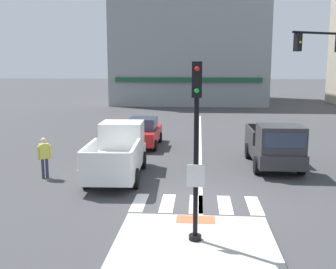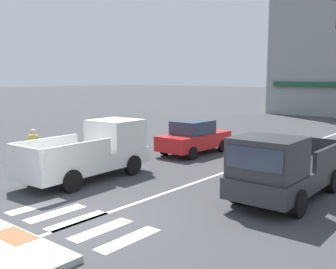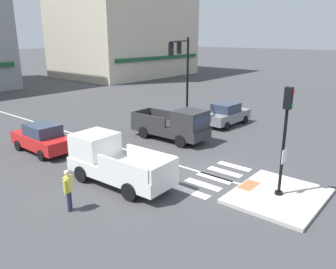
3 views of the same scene
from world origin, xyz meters
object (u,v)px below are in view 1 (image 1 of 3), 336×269
object	(u,v)px
signal_pole	(196,135)
pickup_truck_charcoal_eastbound_mid	(275,146)
pickup_truck_white_westbound_near	(118,152)
pedestrian_at_curb_left	(44,155)
car_red_westbound_far	(143,132)

from	to	relation	value
signal_pole	pickup_truck_charcoal_eastbound_mid	bearing A→B (deg)	67.23
pickup_truck_white_westbound_near	pedestrian_at_curb_left	bearing A→B (deg)	-165.04
car_red_westbound_far	pedestrian_at_curb_left	world-z (taller)	pedestrian_at_curb_left
pickup_truck_white_westbound_near	car_red_westbound_far	bearing A→B (deg)	88.54
car_red_westbound_far	pickup_truck_white_westbound_near	bearing A→B (deg)	-91.46
signal_pole	pickup_truck_white_westbound_near	size ratio (longest dim) A/B	0.85
pickup_truck_charcoal_eastbound_mid	pickup_truck_white_westbound_near	world-z (taller)	same
pickup_truck_charcoal_eastbound_mid	car_red_westbound_far	bearing A→B (deg)	145.50
pickup_truck_charcoal_eastbound_mid	signal_pole	bearing A→B (deg)	-112.77
pedestrian_at_curb_left	pickup_truck_white_westbound_near	bearing A→B (deg)	14.96
signal_pole	pedestrian_at_curb_left	size ratio (longest dim) A/B	2.65
pedestrian_at_curb_left	signal_pole	bearing A→B (deg)	-42.97
pickup_truck_charcoal_eastbound_mid	pickup_truck_white_westbound_near	xyz separation A→B (m)	(-6.68, -1.68, 0.00)
signal_pole	car_red_westbound_far	world-z (taller)	signal_pole
car_red_westbound_far	pickup_truck_white_westbound_near	distance (m)	6.17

